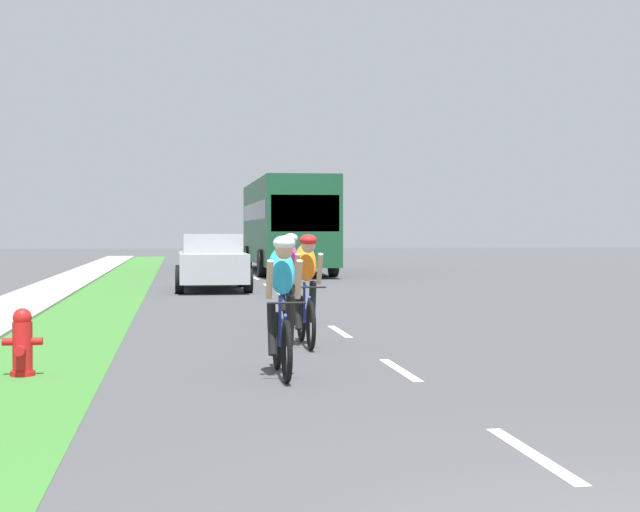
{
  "coord_description": "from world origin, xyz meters",
  "views": [
    {
      "loc": [
        -2.56,
        -4.28,
        1.65
      ],
      "look_at": [
        0.94,
        19.71,
        0.98
      ],
      "focal_mm": 54.4,
      "sensor_mm": 36.0,
      "label": 1
    }
  ],
  "objects_px": {
    "cyclist_lead": "(282,304)",
    "sedan_silver": "(212,262)",
    "cyclist_distant": "(289,278)",
    "bus_dark_green": "(286,221)",
    "cyclist_trailing": "(306,289)",
    "fire_hydrant_red": "(22,343)"
  },
  "relations": [
    {
      "from": "sedan_silver",
      "to": "bus_dark_green",
      "type": "distance_m",
      "value": 11.23
    },
    {
      "from": "cyclist_trailing",
      "to": "cyclist_distant",
      "type": "height_order",
      "value": "same"
    },
    {
      "from": "cyclist_trailing",
      "to": "bus_dark_green",
      "type": "relative_size",
      "value": 0.15
    },
    {
      "from": "cyclist_trailing",
      "to": "sedan_silver",
      "type": "bearing_deg",
      "value": 93.91
    },
    {
      "from": "fire_hydrant_red",
      "to": "cyclist_trailing",
      "type": "relative_size",
      "value": 0.44
    },
    {
      "from": "fire_hydrant_red",
      "to": "cyclist_lead",
      "type": "distance_m",
      "value": 2.95
    },
    {
      "from": "cyclist_lead",
      "to": "cyclist_distant",
      "type": "xyz_separation_m",
      "value": [
        0.76,
        5.94,
        0.0
      ]
    },
    {
      "from": "bus_dark_green",
      "to": "cyclist_distant",
      "type": "bearing_deg",
      "value": -96.12
    },
    {
      "from": "cyclist_trailing",
      "to": "cyclist_distant",
      "type": "xyz_separation_m",
      "value": [
        0.12,
        3.19,
        0.0
      ]
    },
    {
      "from": "sedan_silver",
      "to": "cyclist_distant",
      "type": "bearing_deg",
      "value": -84.09
    },
    {
      "from": "cyclist_trailing",
      "to": "bus_dark_green",
      "type": "height_order",
      "value": "bus_dark_green"
    },
    {
      "from": "cyclist_lead",
      "to": "sedan_silver",
      "type": "xyz_separation_m",
      "value": [
        -0.25,
        15.66,
        -0.04
      ]
    },
    {
      "from": "bus_dark_green",
      "to": "fire_hydrant_red",
      "type": "bearing_deg",
      "value": -102.67
    },
    {
      "from": "cyclist_distant",
      "to": "cyclist_lead",
      "type": "bearing_deg",
      "value": -97.26
    },
    {
      "from": "cyclist_lead",
      "to": "bus_dark_green",
      "type": "distance_m",
      "value": 26.55
    },
    {
      "from": "fire_hydrant_red",
      "to": "bus_dark_green",
      "type": "xyz_separation_m",
      "value": [
        5.83,
        25.92,
        1.61
      ]
    },
    {
      "from": "cyclist_lead",
      "to": "cyclist_trailing",
      "type": "height_order",
      "value": "same"
    },
    {
      "from": "fire_hydrant_red",
      "to": "sedan_silver",
      "type": "distance_m",
      "value": 15.45
    },
    {
      "from": "sedan_silver",
      "to": "cyclist_lead",
      "type": "bearing_deg",
      "value": -89.09
    },
    {
      "from": "cyclist_distant",
      "to": "bus_dark_green",
      "type": "xyz_separation_m",
      "value": [
        2.19,
        20.42,
        1.17
      ]
    },
    {
      "from": "cyclist_trailing",
      "to": "sedan_silver",
      "type": "relative_size",
      "value": 0.4
    },
    {
      "from": "cyclist_trailing",
      "to": "cyclist_lead",
      "type": "bearing_deg",
      "value": -102.99
    }
  ]
}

